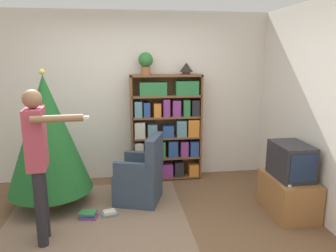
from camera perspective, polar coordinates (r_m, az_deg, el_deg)
name	(u,v)px	position (r m, az deg, el deg)	size (l,w,h in m)	color
ground_plane	(142,235)	(3.83, -4.51, -18.47)	(14.00, 14.00, 0.00)	brown
wall_back	(133,97)	(5.20, -6.08, 5.05)	(8.00, 0.10, 2.60)	silver
wall_right	(335,115)	(4.09, 27.07, 1.71)	(0.10, 8.00, 2.60)	silver
area_rug	(97,218)	(4.24, -12.20, -15.36)	(2.15, 2.06, 0.01)	#7F6651
bookshelf	(167,130)	(5.12, -0.17, -0.66)	(1.10, 0.26, 1.66)	brown
tv_stand	(288,195)	(4.45, 20.17, -11.23)	(0.50, 0.76, 0.47)	#996638
television	(291,161)	(4.29, 20.64, -5.70)	(0.39, 0.56, 0.43)	#28282D
game_remote	(287,184)	(4.10, 20.07, -9.50)	(0.04, 0.12, 0.02)	white
christmas_tree	(47,135)	(4.43, -20.29, -1.40)	(1.07, 1.07, 1.79)	#4C3323
armchair	(141,179)	(4.48, -4.70, -9.10)	(0.72, 0.71, 0.92)	#334256
standing_person	(38,155)	(3.58, -21.69, -4.66)	(0.65, 0.47, 1.63)	#232328
potted_plant	(146,62)	(4.97, -3.90, 11.09)	(0.22, 0.22, 0.33)	#935B38
table_lamp	(186,68)	(5.05, 3.20, 10.12)	(0.20, 0.20, 0.18)	#473828
book_pile_near_tree	(88,215)	(4.25, -13.68, -14.82)	(0.23, 0.19, 0.09)	#843889
book_pile_by_chair	(110,213)	(4.26, -10.14, -14.73)	(0.22, 0.15, 0.07)	#5B899E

